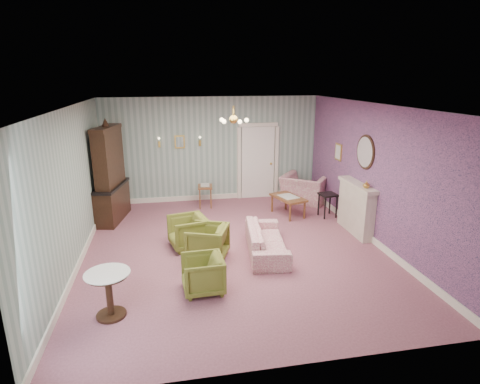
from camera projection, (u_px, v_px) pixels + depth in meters
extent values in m
plane|color=#99596C|center=(234.00, 249.00, 8.14)|extent=(7.00, 7.00, 0.00)
plane|color=white|center=(233.00, 106.00, 7.31)|extent=(7.00, 7.00, 0.00)
plane|color=gray|center=(212.00, 150.00, 11.02)|extent=(6.00, 0.00, 6.00)
plane|color=gray|center=(287.00, 260.00, 4.43)|extent=(6.00, 0.00, 6.00)
plane|color=gray|center=(72.00, 189.00, 7.19)|extent=(0.00, 7.00, 7.00)
plane|color=gray|center=(374.00, 174.00, 8.26)|extent=(0.00, 7.00, 7.00)
plane|color=#C3619A|center=(374.00, 174.00, 8.26)|extent=(0.00, 7.00, 7.00)
imported|color=olive|center=(203.00, 272.00, 6.45)|extent=(0.64, 0.68, 0.68)
imported|color=olive|center=(207.00, 241.00, 7.62)|extent=(0.89, 0.92, 0.74)
imported|color=olive|center=(188.00, 230.00, 8.13)|extent=(0.81, 0.85, 0.74)
imported|color=#AC4569|center=(266.00, 236.00, 7.88)|extent=(0.77, 1.89, 0.72)
imported|color=#AC4569|center=(305.00, 184.00, 11.02)|extent=(1.41, 1.35, 1.04)
imported|color=gold|center=(366.00, 185.00, 8.29)|extent=(0.15, 0.15, 0.15)
cube|color=maroon|center=(305.00, 187.00, 10.88)|extent=(0.41, 0.28, 0.39)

